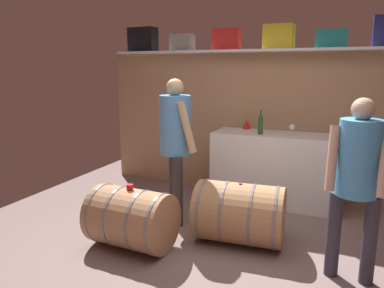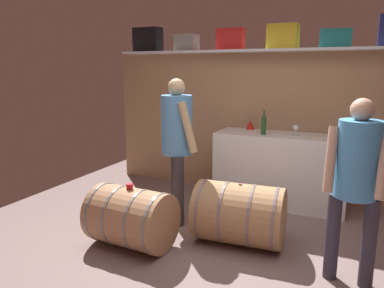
{
  "view_description": "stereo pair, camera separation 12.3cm",
  "coord_description": "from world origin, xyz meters",
  "px_view_note": "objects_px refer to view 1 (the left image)",
  "views": [
    {
      "loc": [
        0.86,
        -2.81,
        1.76
      ],
      "look_at": [
        -0.52,
        0.52,
        1.01
      ],
      "focal_mm": 34.4,
      "sensor_mm": 36.0,
      "label": 1
    },
    {
      "loc": [
        0.98,
        -2.77,
        1.76
      ],
      "look_at": [
        -0.52,
        0.52,
        1.01
      ],
      "focal_mm": 34.4,
      "sensor_mm": 36.0,
      "label": 2
    }
  ],
  "objects_px": {
    "winemaker_pouring": "(176,136)",
    "tasting_cup": "(130,187)",
    "toolcase_grey": "(182,43)",
    "toolcase_red": "(226,39)",
    "work_cabinet": "(277,169)",
    "toolcase_black": "(143,40)",
    "wine_glass": "(292,128)",
    "wine_barrel_far": "(240,213)",
    "toolcase_teal": "(331,39)",
    "red_funnel": "(246,124)",
    "wine_bottle_green": "(261,124)",
    "toolcase_yellow": "(279,37)",
    "wine_barrel_near": "(132,218)",
    "visitor_tasting": "(357,172)"
  },
  "relations": [
    {
      "from": "wine_barrel_near",
      "to": "winemaker_pouring",
      "type": "height_order",
      "value": "winemaker_pouring"
    },
    {
      "from": "toolcase_red",
      "to": "toolcase_yellow",
      "type": "bearing_deg",
      "value": -1.73
    },
    {
      "from": "toolcase_red",
      "to": "toolcase_teal",
      "type": "distance_m",
      "value": 1.33
    },
    {
      "from": "toolcase_grey",
      "to": "red_funnel",
      "type": "bearing_deg",
      "value": 2.96
    },
    {
      "from": "wine_barrel_far",
      "to": "toolcase_yellow",
      "type": "bearing_deg",
      "value": 84.02
    },
    {
      "from": "toolcase_yellow",
      "to": "wine_barrel_far",
      "type": "bearing_deg",
      "value": -89.68
    },
    {
      "from": "work_cabinet",
      "to": "winemaker_pouring",
      "type": "distance_m",
      "value": 1.52
    },
    {
      "from": "wine_barrel_far",
      "to": "toolcase_grey",
      "type": "bearing_deg",
      "value": 126.94
    },
    {
      "from": "toolcase_red",
      "to": "winemaker_pouring",
      "type": "distance_m",
      "value": 1.69
    },
    {
      "from": "toolcase_black",
      "to": "wine_bottle_green",
      "type": "bearing_deg",
      "value": -8.7
    },
    {
      "from": "wine_barrel_far",
      "to": "work_cabinet",
      "type": "bearing_deg",
      "value": 79.93
    },
    {
      "from": "toolcase_teal",
      "to": "wine_bottle_green",
      "type": "distance_m",
      "value": 1.33
    },
    {
      "from": "wine_barrel_far",
      "to": "tasting_cup",
      "type": "height_order",
      "value": "tasting_cup"
    },
    {
      "from": "work_cabinet",
      "to": "wine_barrel_far",
      "type": "relative_size",
      "value": 1.81
    },
    {
      "from": "wine_barrel_near",
      "to": "wine_barrel_far",
      "type": "bearing_deg",
      "value": 30.87
    },
    {
      "from": "toolcase_grey",
      "to": "winemaker_pouring",
      "type": "xyz_separation_m",
      "value": [
        0.47,
        -1.25,
        -1.1
      ]
    },
    {
      "from": "toolcase_teal",
      "to": "red_funnel",
      "type": "height_order",
      "value": "toolcase_teal"
    },
    {
      "from": "work_cabinet",
      "to": "toolcase_black",
      "type": "bearing_deg",
      "value": 174.22
    },
    {
      "from": "toolcase_grey",
      "to": "wine_barrel_near",
      "type": "distance_m",
      "value": 2.73
    },
    {
      "from": "toolcase_teal",
      "to": "toolcase_red",
      "type": "bearing_deg",
      "value": 175.7
    },
    {
      "from": "tasting_cup",
      "to": "visitor_tasting",
      "type": "bearing_deg",
      "value": 5.5
    },
    {
      "from": "toolcase_teal",
      "to": "winemaker_pouring",
      "type": "distance_m",
      "value": 2.25
    },
    {
      "from": "visitor_tasting",
      "to": "red_funnel",
      "type": "bearing_deg",
      "value": -47.99
    },
    {
      "from": "toolcase_grey",
      "to": "wine_barrel_far",
      "type": "relative_size",
      "value": 0.34
    },
    {
      "from": "toolcase_grey",
      "to": "winemaker_pouring",
      "type": "bearing_deg",
      "value": -66.54
    },
    {
      "from": "toolcase_grey",
      "to": "wine_glass",
      "type": "height_order",
      "value": "toolcase_grey"
    },
    {
      "from": "toolcase_red",
      "to": "winemaker_pouring",
      "type": "relative_size",
      "value": 0.22
    },
    {
      "from": "red_funnel",
      "to": "winemaker_pouring",
      "type": "height_order",
      "value": "winemaker_pouring"
    },
    {
      "from": "wine_barrel_near",
      "to": "wine_barrel_far",
      "type": "xyz_separation_m",
      "value": [
        0.97,
        0.5,
        0.01
      ]
    },
    {
      "from": "toolcase_red",
      "to": "tasting_cup",
      "type": "bearing_deg",
      "value": -101.0
    },
    {
      "from": "toolcase_yellow",
      "to": "visitor_tasting",
      "type": "xyz_separation_m",
      "value": [
        0.98,
        -1.82,
        -1.21
      ]
    },
    {
      "from": "toolcase_grey",
      "to": "wine_glass",
      "type": "distance_m",
      "value": 1.97
    },
    {
      "from": "toolcase_teal",
      "to": "wine_barrel_far",
      "type": "bearing_deg",
      "value": -118.69
    },
    {
      "from": "wine_glass",
      "to": "wine_barrel_near",
      "type": "height_order",
      "value": "wine_glass"
    },
    {
      "from": "winemaker_pouring",
      "to": "red_funnel",
      "type": "bearing_deg",
      "value": 126.23
    },
    {
      "from": "toolcase_red",
      "to": "wine_barrel_near",
      "type": "relative_size",
      "value": 0.43
    },
    {
      "from": "wine_glass",
      "to": "toolcase_teal",
      "type": "bearing_deg",
      "value": 34.58
    },
    {
      "from": "toolcase_teal",
      "to": "winemaker_pouring",
      "type": "height_order",
      "value": "toolcase_teal"
    },
    {
      "from": "toolcase_yellow",
      "to": "wine_bottle_green",
      "type": "relative_size",
      "value": 1.21
    },
    {
      "from": "toolcase_black",
      "to": "tasting_cup",
      "type": "height_order",
      "value": "toolcase_black"
    },
    {
      "from": "winemaker_pouring",
      "to": "tasting_cup",
      "type": "bearing_deg",
      "value": -42.84
    },
    {
      "from": "toolcase_grey",
      "to": "wine_barrel_far",
      "type": "height_order",
      "value": "toolcase_grey"
    },
    {
      "from": "winemaker_pouring",
      "to": "wine_barrel_near",
      "type": "bearing_deg",
      "value": -42.29
    },
    {
      "from": "toolcase_teal",
      "to": "wine_glass",
      "type": "bearing_deg",
      "value": -149.72
    },
    {
      "from": "wine_glass",
      "to": "wine_barrel_far",
      "type": "distance_m",
      "value": 1.48
    },
    {
      "from": "toolcase_grey",
      "to": "work_cabinet",
      "type": "distance_m",
      "value": 2.2
    },
    {
      "from": "toolcase_teal",
      "to": "toolcase_grey",
      "type": "bearing_deg",
      "value": 175.7
    },
    {
      "from": "toolcase_grey",
      "to": "winemaker_pouring",
      "type": "distance_m",
      "value": 1.73
    },
    {
      "from": "toolcase_grey",
      "to": "toolcase_teal",
      "type": "bearing_deg",
      "value": 2.73
    },
    {
      "from": "toolcase_yellow",
      "to": "tasting_cup",
      "type": "height_order",
      "value": "toolcase_yellow"
    }
  ]
}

